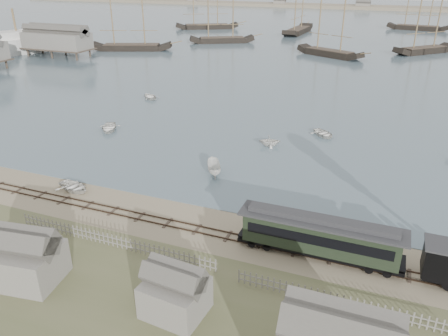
% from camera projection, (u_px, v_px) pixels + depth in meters
% --- Properties ---
extents(ground, '(600.00, 600.00, 0.00)m').
position_uv_depth(ground, '(216.00, 221.00, 40.92)').
color(ground, tan).
rests_on(ground, ground).
extents(harbor_water, '(600.00, 336.00, 0.06)m').
position_uv_depth(harbor_water, '(369.00, 24.00, 184.74)').
color(harbor_water, '#4C636D').
rests_on(harbor_water, ground).
extents(rail_track, '(120.00, 1.80, 0.16)m').
position_uv_depth(rail_track, '(207.00, 231.00, 39.21)').
color(rail_track, '#37281E').
rests_on(rail_track, ground).
extents(picket_fence_west, '(19.00, 0.10, 1.20)m').
position_uv_depth(picket_fence_west, '(114.00, 247.00, 37.16)').
color(picket_fence_west, slate).
rests_on(picket_fence_west, ground).
extents(picket_fence_east, '(15.00, 0.10, 1.20)m').
position_uv_depth(picket_fence_east, '(340.00, 308.00, 30.42)').
color(picket_fence_east, slate).
rests_on(picket_fence_east, ground).
extents(shed_left, '(5.00, 4.00, 4.10)m').
position_uv_depth(shed_left, '(29.00, 279.00, 33.25)').
color(shed_left, slate).
rests_on(shed_left, ground).
extents(shed_mid, '(4.00, 3.50, 3.60)m').
position_uv_depth(shed_mid, '(176.00, 312.00, 30.10)').
color(shed_mid, slate).
rests_on(shed_mid, ground).
extents(far_spit, '(500.00, 20.00, 1.80)m').
position_uv_depth(far_spit, '(380.00, 9.00, 252.44)').
color(far_spit, gray).
rests_on(far_spit, ground).
extents(passenger_coach, '(13.29, 2.56, 3.23)m').
position_uv_depth(passenger_coach, '(320.00, 235.00, 35.08)').
color(passenger_coach, black).
rests_on(passenger_coach, ground).
extents(beached_dinghy, '(3.79, 4.62, 0.83)m').
position_uv_depth(beached_dinghy, '(74.00, 187.00, 46.40)').
color(beached_dinghy, silver).
rests_on(beached_dinghy, ground).
extents(rowboat_0, '(5.27, 4.73, 0.90)m').
position_uv_depth(rowboat_0, '(109.00, 128.00, 63.35)').
color(rowboat_0, silver).
rests_on(rowboat_0, harbor_water).
extents(rowboat_1, '(3.21, 3.46, 1.50)m').
position_uv_depth(rowboat_1, '(270.00, 141.00, 57.72)').
color(rowboat_1, silver).
rests_on(rowboat_1, harbor_water).
extents(rowboat_2, '(4.05, 3.10, 1.48)m').
position_uv_depth(rowboat_2, '(214.00, 168.00, 49.75)').
color(rowboat_2, silver).
rests_on(rowboat_2, harbor_water).
extents(rowboat_3, '(4.68, 4.68, 0.80)m').
position_uv_depth(rowboat_3, '(324.00, 133.00, 61.27)').
color(rowboat_3, silver).
rests_on(rowboat_3, harbor_water).
extents(rowboat_6, '(4.41, 4.63, 0.78)m').
position_uv_depth(rowboat_6, '(150.00, 96.00, 79.13)').
color(rowboat_6, silver).
rests_on(rowboat_6, harbor_water).
extents(schooner_0, '(23.22, 13.29, 20.00)m').
position_uv_depth(schooner_0, '(129.00, 14.00, 121.66)').
color(schooner_0, black).
rests_on(schooner_0, harbor_water).
extents(schooner_1, '(19.99, 13.81, 20.00)m').
position_uv_depth(schooner_1, '(222.00, 9.00, 134.35)').
color(schooner_1, black).
rests_on(schooner_1, harbor_water).
extents(schooner_2, '(19.12, 12.67, 20.00)m').
position_uv_depth(schooner_2, '(333.00, 17.00, 112.94)').
color(schooner_2, black).
rests_on(schooner_2, harbor_water).
extents(schooner_3, '(16.94, 17.26, 20.00)m').
position_uv_depth(schooner_3, '(431.00, 15.00, 117.19)').
color(schooner_3, black).
rests_on(schooner_3, harbor_water).
extents(schooner_6, '(23.83, 16.29, 20.00)m').
position_uv_depth(schooner_6, '(207.00, 2.00, 166.15)').
color(schooner_6, black).
rests_on(schooner_6, harbor_water).
extents(schooner_7, '(6.92, 24.87, 20.00)m').
position_uv_depth(schooner_7, '(300.00, 4.00, 154.85)').
color(schooner_7, black).
rests_on(schooner_7, harbor_water).
extents(schooner_8, '(22.44, 8.07, 20.00)m').
position_uv_depth(schooner_8, '(422.00, 2.00, 162.78)').
color(schooner_8, black).
rests_on(schooner_8, harbor_water).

